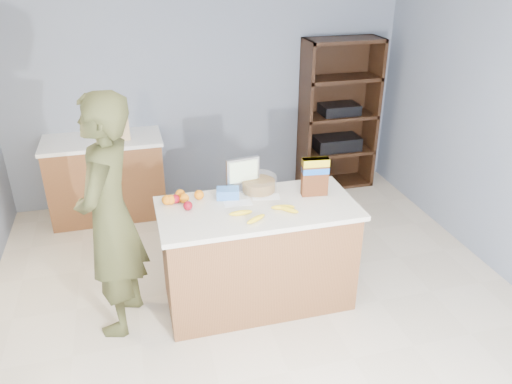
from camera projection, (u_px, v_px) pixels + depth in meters
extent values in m
cube|color=beige|center=(267.00, 321.00, 4.03)|extent=(4.50, 5.00, 0.02)
cube|color=slate|center=(207.00, 91.00, 5.65)|extent=(4.50, 0.02, 2.50)
cube|color=brown|center=(258.00, 257.00, 4.10)|extent=(1.50, 0.70, 0.86)
cube|color=silver|center=(258.00, 208.00, 3.91)|extent=(1.56, 0.76, 0.04)
cube|color=black|center=(258.00, 294.00, 4.27)|extent=(1.46, 0.66, 0.10)
cube|color=brown|center=(107.00, 179.00, 5.47)|extent=(1.20, 0.60, 0.86)
cube|color=white|center=(102.00, 140.00, 5.27)|extent=(1.24, 0.62, 0.04)
cube|color=black|center=(333.00, 111.00, 6.14)|extent=(0.90, 0.04, 1.80)
cube|color=black|center=(305.00, 118.00, 5.89)|extent=(0.04, 0.40, 1.80)
cube|color=black|center=(371.00, 113.00, 6.09)|extent=(0.04, 0.40, 1.80)
cube|color=black|center=(334.00, 182.00, 6.38)|extent=(0.90, 0.40, 0.04)
cube|color=black|center=(336.00, 150.00, 6.19)|extent=(0.90, 0.40, 0.04)
cube|color=black|center=(339.00, 116.00, 5.99)|extent=(0.90, 0.40, 0.04)
cube|color=black|center=(341.00, 78.00, 5.79)|extent=(0.90, 0.40, 0.04)
cube|color=black|center=(344.00, 40.00, 5.60)|extent=(0.90, 0.40, 0.04)
cube|color=black|center=(337.00, 143.00, 6.14)|extent=(0.55, 0.32, 0.16)
cube|color=black|center=(339.00, 109.00, 5.95)|extent=(0.45, 0.30, 0.12)
imported|color=#3A3B1D|center=(110.00, 218.00, 3.63)|extent=(0.64, 0.79, 1.89)
cube|color=tan|center=(124.00, 129.00, 5.21)|extent=(0.12, 0.10, 0.22)
cylinder|color=black|center=(118.00, 115.00, 5.13)|extent=(0.02, 0.02, 0.09)
cylinder|color=black|center=(120.00, 115.00, 5.13)|extent=(0.02, 0.02, 0.09)
cylinder|color=black|center=(122.00, 115.00, 5.14)|extent=(0.02, 0.02, 0.09)
cylinder|color=black|center=(124.00, 115.00, 5.14)|extent=(0.02, 0.02, 0.09)
cylinder|color=black|center=(126.00, 115.00, 5.15)|extent=(0.02, 0.02, 0.09)
cube|color=white|center=(238.00, 203.00, 3.94)|extent=(0.22, 0.12, 0.00)
cube|color=white|center=(266.00, 197.00, 4.04)|extent=(0.24, 0.15, 0.00)
ellipsoid|color=yellow|center=(241.00, 213.00, 3.76)|extent=(0.18, 0.04, 0.04)
ellipsoid|color=yellow|center=(256.00, 219.00, 3.67)|extent=(0.18, 0.13, 0.04)
ellipsoid|color=yellow|center=(283.00, 207.00, 3.84)|extent=(0.19, 0.08, 0.04)
ellipsoid|color=yellow|center=(288.00, 209.00, 3.81)|extent=(0.15, 0.16, 0.04)
sphere|color=maroon|center=(175.00, 199.00, 3.93)|extent=(0.07, 0.07, 0.07)
sphere|color=maroon|center=(188.00, 206.00, 3.83)|extent=(0.07, 0.07, 0.07)
sphere|color=orange|center=(171.00, 200.00, 3.91)|extent=(0.08, 0.08, 0.08)
sphere|color=orange|center=(180.00, 194.00, 4.00)|extent=(0.08, 0.08, 0.08)
sphere|color=orange|center=(184.00, 198.00, 3.93)|extent=(0.08, 0.08, 0.08)
sphere|color=orange|center=(199.00, 195.00, 3.99)|extent=(0.08, 0.08, 0.08)
sphere|color=orange|center=(167.00, 200.00, 3.91)|extent=(0.08, 0.08, 0.08)
cube|color=blue|center=(228.00, 193.00, 4.01)|extent=(0.20, 0.15, 0.08)
cylinder|color=#267219|center=(259.00, 186.00, 4.13)|extent=(0.27, 0.27, 0.09)
cylinder|color=white|center=(259.00, 183.00, 4.12)|extent=(0.30, 0.30, 0.13)
cylinder|color=silver|center=(243.00, 189.00, 4.16)|extent=(0.12, 0.12, 0.01)
cylinder|color=silver|center=(243.00, 186.00, 4.15)|extent=(0.02, 0.02, 0.05)
cube|color=silver|center=(243.00, 171.00, 4.09)|extent=(0.28, 0.07, 0.22)
cube|color=yellow|center=(244.00, 172.00, 4.07)|extent=(0.24, 0.03, 0.18)
cube|color=#592B14|center=(315.00, 177.00, 4.01)|extent=(0.22, 0.10, 0.32)
cube|color=yellow|center=(316.00, 162.00, 3.95)|extent=(0.22, 0.10, 0.06)
cube|color=blue|center=(315.00, 170.00, 3.98)|extent=(0.22, 0.10, 0.05)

